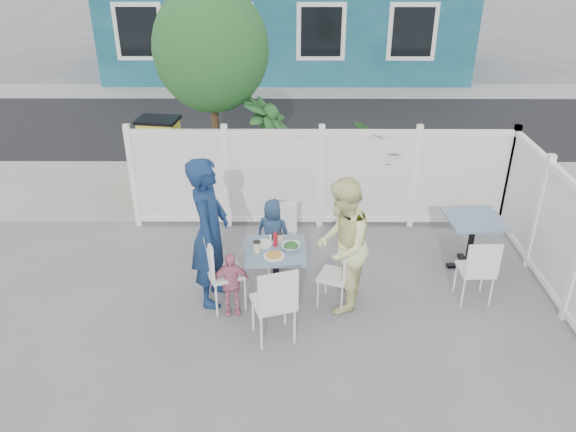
{
  "coord_description": "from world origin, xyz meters",
  "views": [
    {
      "loc": [
        -0.37,
        -5.56,
        4.29
      ],
      "look_at": [
        -0.39,
        0.74,
        1.02
      ],
      "focal_mm": 35.0,
      "sensor_mm": 36.0,
      "label": 1
    }
  ],
  "objects_px": {
    "utility_cabinet": "(161,154)",
    "main_table": "(276,261)",
    "chair_right": "(340,272)",
    "chair_left": "(218,267)",
    "spare_table": "(473,229)",
    "woman": "(342,246)",
    "man": "(210,233)",
    "chair_back": "(281,233)",
    "chair_near": "(275,300)",
    "boy": "(273,233)",
    "toddler": "(231,284)"
  },
  "relations": [
    {
      "from": "main_table",
      "to": "chair_right",
      "type": "relative_size",
      "value": 0.92
    },
    {
      "from": "chair_right",
      "to": "boy",
      "type": "relative_size",
      "value": 0.84
    },
    {
      "from": "chair_right",
      "to": "woman",
      "type": "xyz_separation_m",
      "value": [
        0.0,
        -0.01,
        0.37
      ]
    },
    {
      "from": "utility_cabinet",
      "to": "woman",
      "type": "distance_m",
      "value": 4.77
    },
    {
      "from": "utility_cabinet",
      "to": "main_table",
      "type": "bearing_deg",
      "value": -51.06
    },
    {
      "from": "main_table",
      "to": "chair_right",
      "type": "distance_m",
      "value": 0.8
    },
    {
      "from": "spare_table",
      "to": "chair_near",
      "type": "bearing_deg",
      "value": -148.8
    },
    {
      "from": "spare_table",
      "to": "utility_cabinet",
      "type": "bearing_deg",
      "value": 149.78
    },
    {
      "from": "chair_right",
      "to": "man",
      "type": "distance_m",
      "value": 1.68
    },
    {
      "from": "main_table",
      "to": "chair_left",
      "type": "height_order",
      "value": "chair_left"
    },
    {
      "from": "chair_left",
      "to": "chair_near",
      "type": "distance_m",
      "value": 0.99
    },
    {
      "from": "chair_right",
      "to": "chair_near",
      "type": "bearing_deg",
      "value": 153.65
    },
    {
      "from": "main_table",
      "to": "toddler",
      "type": "relative_size",
      "value": 0.91
    },
    {
      "from": "utility_cabinet",
      "to": "chair_left",
      "type": "relative_size",
      "value": 1.2
    },
    {
      "from": "chair_back",
      "to": "boy",
      "type": "height_order",
      "value": "boy"
    },
    {
      "from": "boy",
      "to": "toddler",
      "type": "height_order",
      "value": "boy"
    },
    {
      "from": "chair_back",
      "to": "man",
      "type": "bearing_deg",
      "value": 37.02
    },
    {
      "from": "chair_left",
      "to": "chair_back",
      "type": "relative_size",
      "value": 1.05
    },
    {
      "from": "main_table",
      "to": "chair_right",
      "type": "height_order",
      "value": "chair_right"
    },
    {
      "from": "chair_near",
      "to": "man",
      "type": "xyz_separation_m",
      "value": [
        -0.82,
        0.84,
        0.39
      ]
    },
    {
      "from": "main_table",
      "to": "boy",
      "type": "distance_m",
      "value": 0.92
    },
    {
      "from": "chair_left",
      "to": "chair_right",
      "type": "xyz_separation_m",
      "value": [
        1.5,
        0.05,
        -0.1
      ]
    },
    {
      "from": "spare_table",
      "to": "chair_near",
      "type": "height_order",
      "value": "chair_near"
    },
    {
      "from": "utility_cabinet",
      "to": "boy",
      "type": "xyz_separation_m",
      "value": [
        2.11,
        -2.75,
        -0.11
      ]
    },
    {
      "from": "chair_left",
      "to": "spare_table",
      "type": "bearing_deg",
      "value": 81.54
    },
    {
      "from": "utility_cabinet",
      "to": "man",
      "type": "xyz_separation_m",
      "value": [
        1.37,
        -3.6,
        0.37
      ]
    },
    {
      "from": "utility_cabinet",
      "to": "main_table",
      "type": "xyz_separation_m",
      "value": [
        2.17,
        -3.66,
        -0.01
      ]
    },
    {
      "from": "main_table",
      "to": "boy",
      "type": "xyz_separation_m",
      "value": [
        -0.06,
        0.91,
        -0.1
      ]
    },
    {
      "from": "chair_right",
      "to": "woman",
      "type": "relative_size",
      "value": 0.49
    },
    {
      "from": "chair_left",
      "to": "woman",
      "type": "xyz_separation_m",
      "value": [
        1.51,
        0.04,
        0.28
      ]
    },
    {
      "from": "utility_cabinet",
      "to": "woman",
      "type": "height_order",
      "value": "woman"
    },
    {
      "from": "chair_near",
      "to": "toddler",
      "type": "bearing_deg",
      "value": 117.64
    },
    {
      "from": "main_table",
      "to": "man",
      "type": "distance_m",
      "value": 0.89
    },
    {
      "from": "chair_back",
      "to": "woman",
      "type": "relative_size",
      "value": 0.56
    },
    {
      "from": "chair_right",
      "to": "utility_cabinet",
      "type": "bearing_deg",
      "value": 59.58
    },
    {
      "from": "utility_cabinet",
      "to": "man",
      "type": "bearing_deg",
      "value": -60.96
    },
    {
      "from": "chair_right",
      "to": "woman",
      "type": "bearing_deg",
      "value": -130.24
    },
    {
      "from": "chair_right",
      "to": "man",
      "type": "height_order",
      "value": "man"
    },
    {
      "from": "utility_cabinet",
      "to": "spare_table",
      "type": "height_order",
      "value": "utility_cabinet"
    },
    {
      "from": "chair_left",
      "to": "boy",
      "type": "height_order",
      "value": "chair_left"
    },
    {
      "from": "main_table",
      "to": "woman",
      "type": "distance_m",
      "value": 0.84
    },
    {
      "from": "utility_cabinet",
      "to": "chair_back",
      "type": "distance_m",
      "value": 3.62
    },
    {
      "from": "utility_cabinet",
      "to": "toddler",
      "type": "xyz_separation_m",
      "value": [
        1.62,
        -3.89,
        -0.18
      ]
    },
    {
      "from": "chair_right",
      "to": "chair_near",
      "type": "distance_m",
      "value": 1.07
    },
    {
      "from": "man",
      "to": "woman",
      "type": "distance_m",
      "value": 1.61
    },
    {
      "from": "utility_cabinet",
      "to": "boy",
      "type": "height_order",
      "value": "utility_cabinet"
    },
    {
      "from": "utility_cabinet",
      "to": "woman",
      "type": "relative_size",
      "value": 0.7
    },
    {
      "from": "utility_cabinet",
      "to": "toddler",
      "type": "relative_size",
      "value": 1.43
    },
    {
      "from": "spare_table",
      "to": "chair_back",
      "type": "distance_m",
      "value": 2.62
    },
    {
      "from": "chair_right",
      "to": "spare_table",
      "type": "bearing_deg",
      "value": -43.57
    }
  ]
}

